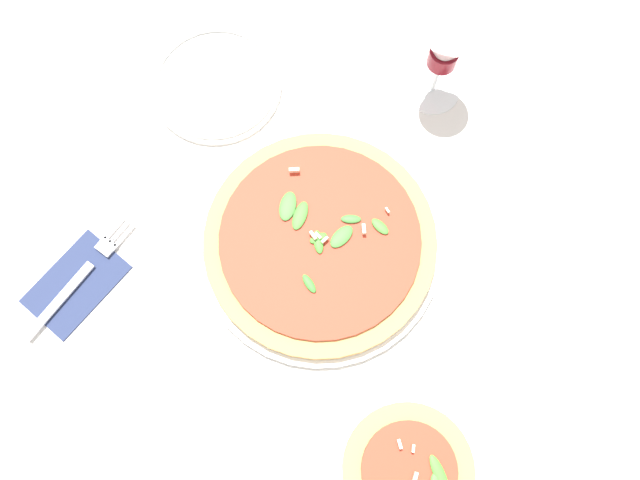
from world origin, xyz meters
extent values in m
plane|color=silver|center=(0.00, 0.00, 0.00)|extent=(6.00, 6.00, 0.00)
cylinder|color=white|center=(-0.04, 0.01, 0.01)|extent=(0.34, 0.34, 0.01)
cylinder|color=tan|center=(-0.04, 0.01, 0.02)|extent=(0.32, 0.32, 0.02)
cylinder|color=#B73823|center=(-0.04, 0.01, 0.03)|extent=(0.27, 0.27, 0.01)
ellipsoid|color=#408C2E|center=(-0.04, 0.01, 0.04)|extent=(0.03, 0.03, 0.01)
ellipsoid|color=#3E7B34|center=(0.01, -0.01, 0.04)|extent=(0.03, 0.03, 0.01)
ellipsoid|color=#3B8230|center=(-0.09, -0.02, 0.04)|extent=(0.02, 0.03, 0.01)
ellipsoid|color=#428034|center=(-0.02, -0.01, 0.04)|extent=(0.04, 0.03, 0.01)
ellipsoid|color=#438030|center=(-0.03, 0.05, 0.04)|extent=(0.05, 0.03, 0.01)
ellipsoid|color=#458C2E|center=(-0.04, 0.01, 0.04)|extent=(0.03, 0.02, 0.01)
ellipsoid|color=#437E35|center=(-0.03, 0.07, 0.04)|extent=(0.05, 0.04, 0.01)
ellipsoid|color=#458232|center=(0.02, -0.05, 0.04)|extent=(0.02, 0.03, 0.01)
cube|color=beige|center=(-0.04, 0.02, 0.04)|extent=(0.01, 0.01, 0.01)
cube|color=beige|center=(0.02, 0.09, 0.04)|extent=(0.01, 0.01, 0.01)
cube|color=beige|center=(0.01, -0.03, 0.04)|extent=(0.01, 0.01, 0.01)
cube|color=beige|center=(-0.04, 0.00, 0.04)|extent=(0.01, 0.01, 0.01)
cube|color=beige|center=(0.05, -0.04, 0.04)|extent=(0.01, 0.01, 0.00)
cube|color=beige|center=(-0.04, 0.01, 0.04)|extent=(0.01, 0.01, 0.01)
cylinder|color=white|center=(-0.21, -0.25, 0.01)|extent=(0.18, 0.18, 0.01)
cylinder|color=tan|center=(-0.21, -0.25, 0.02)|extent=(0.16, 0.16, 0.02)
cylinder|color=#B73823|center=(-0.21, -0.25, 0.03)|extent=(0.12, 0.12, 0.01)
ellipsoid|color=#468D30|center=(-0.19, -0.28, 0.04)|extent=(0.04, 0.05, 0.01)
cube|color=beige|center=(-0.18, -0.24, 0.04)|extent=(0.01, 0.01, 0.01)
cube|color=beige|center=(-0.21, -0.26, 0.04)|extent=(0.01, 0.01, 0.01)
cube|color=beige|center=(-0.19, -0.22, 0.04)|extent=(0.01, 0.01, 0.01)
cylinder|color=white|center=(0.26, 0.02, 0.00)|extent=(0.08, 0.08, 0.00)
cylinder|color=white|center=(0.26, 0.02, 0.04)|extent=(0.01, 0.01, 0.07)
cone|color=white|center=(0.26, 0.02, 0.11)|extent=(0.07, 0.07, 0.08)
cylinder|color=maroon|center=(0.26, 0.02, 0.09)|extent=(0.04, 0.04, 0.03)
cube|color=navy|center=(-0.28, 0.24, 0.00)|extent=(0.14, 0.09, 0.01)
cube|color=silver|center=(-0.31, 0.24, 0.01)|extent=(0.13, 0.01, 0.00)
cube|color=silver|center=(-0.21, 0.24, 0.01)|extent=(0.02, 0.02, 0.00)
cube|color=silver|center=(-0.19, 0.23, 0.01)|extent=(0.04, 0.00, 0.00)
cube|color=silver|center=(-0.19, 0.24, 0.01)|extent=(0.04, 0.00, 0.00)
cube|color=silver|center=(-0.19, 0.25, 0.01)|extent=(0.04, 0.00, 0.00)
cylinder|color=white|center=(0.07, 0.28, 0.01)|extent=(0.20, 0.20, 0.01)
torus|color=white|center=(0.07, 0.28, 0.01)|extent=(0.19, 0.19, 0.01)
camera|label=1|loc=(-0.23, -0.13, 0.83)|focal=35.00mm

